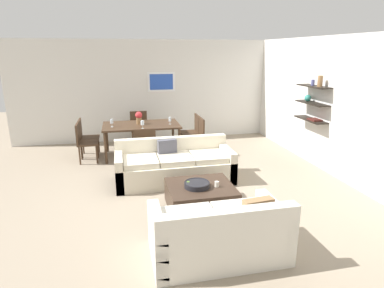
{
  "coord_description": "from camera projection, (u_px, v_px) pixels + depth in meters",
  "views": [
    {
      "loc": [
        -1.08,
        -5.46,
        2.41
      ],
      "look_at": [
        0.18,
        0.2,
        0.75
      ],
      "focal_mm": 30.59,
      "sensor_mm": 36.0,
      "label": 1
    }
  ],
  "objects": [
    {
      "name": "ground_plane",
      "position": [
        185.0,
        187.0,
        6.02
      ],
      "size": [
        18.0,
        18.0,
        0.0
      ],
      "primitive_type": "plane",
      "color": "gray"
    },
    {
      "name": "back_wall_unit",
      "position": [
        170.0,
        90.0,
        9.02
      ],
      "size": [
        8.4,
        0.09,
        2.7
      ],
      "color": "silver",
      "rests_on": "ground"
    },
    {
      "name": "right_wall_shelf_unit",
      "position": [
        321.0,
        103.0,
        6.84
      ],
      "size": [
        0.34,
        8.2,
        2.7
      ],
      "color": "silver",
      "rests_on": "ground"
    },
    {
      "name": "sofa_beige",
      "position": [
        174.0,
        166.0,
        6.22
      ],
      "size": [
        2.19,
        0.9,
        0.78
      ],
      "color": "beige",
      "rests_on": "ground"
    },
    {
      "name": "loveseat_white",
      "position": [
        219.0,
        234.0,
        3.92
      ],
      "size": [
        1.61,
        0.9,
        0.78
      ],
      "color": "silver",
      "rests_on": "ground"
    },
    {
      "name": "coffee_table",
      "position": [
        200.0,
        197.0,
        5.16
      ],
      "size": [
        1.02,
        0.92,
        0.38
      ],
      "color": "#38281E",
      "rests_on": "ground"
    },
    {
      "name": "decorative_bowl",
      "position": [
        197.0,
        184.0,
        5.04
      ],
      "size": [
        0.4,
        0.4,
        0.08
      ],
      "color": "black",
      "rests_on": "coffee_table"
    },
    {
      "name": "candle_jar",
      "position": [
        217.0,
        184.0,
        5.06
      ],
      "size": [
        0.07,
        0.07,
        0.09
      ],
      "primitive_type": "cylinder",
      "color": "silver",
      "rests_on": "coffee_table"
    },
    {
      "name": "apple_on_coffee_table",
      "position": [
        188.0,
        184.0,
        5.08
      ],
      "size": [
        0.08,
        0.08,
        0.08
      ],
      "primitive_type": "sphere",
      "color": "#669E2D",
      "rests_on": "coffee_table"
    },
    {
      "name": "dining_table",
      "position": [
        141.0,
        127.0,
        7.66
      ],
      "size": [
        1.76,
        1.03,
        0.75
      ],
      "color": "#422D1E",
      "rests_on": "ground"
    },
    {
      "name": "dining_chair_left_far",
      "position": [
        86.0,
        135.0,
        7.66
      ],
      "size": [
        0.44,
        0.44,
        0.88
      ],
      "color": "#422D1E",
      "rests_on": "ground"
    },
    {
      "name": "dining_chair_right_far",
      "position": [
        193.0,
        130.0,
        8.2
      ],
      "size": [
        0.44,
        0.44,
        0.88
      ],
      "color": "#422D1E",
      "rests_on": "ground"
    },
    {
      "name": "dining_chair_left_near",
      "position": [
        84.0,
        140.0,
        7.22
      ],
      "size": [
        0.44,
        0.44,
        0.88
      ],
      "color": "#422D1E",
      "rests_on": "ground"
    },
    {
      "name": "dining_chair_foot",
      "position": [
        145.0,
        145.0,
        6.84
      ],
      "size": [
        0.44,
        0.44,
        0.88
      ],
      "color": "#422D1E",
      "rests_on": "ground"
    },
    {
      "name": "dining_chair_right_near",
      "position": [
        197.0,
        134.0,
        7.76
      ],
      "size": [
        0.44,
        0.44,
        0.88
      ],
      "color": "#422D1E",
      "rests_on": "ground"
    },
    {
      "name": "dining_chair_head",
      "position": [
        139.0,
        126.0,
        8.58
      ],
      "size": [
        0.44,
        0.44,
        0.88
      ],
      "color": "#422D1E",
      "rests_on": "ground"
    },
    {
      "name": "wine_glass_foot",
      "position": [
        142.0,
        123.0,
        7.18
      ],
      "size": [
        0.08,
        0.08,
        0.18
      ],
      "color": "silver",
      "rests_on": "dining_table"
    },
    {
      "name": "wine_glass_head",
      "position": [
        140.0,
        116.0,
        8.04
      ],
      "size": [
        0.08,
        0.08,
        0.16
      ],
      "color": "silver",
      "rests_on": "dining_table"
    },
    {
      "name": "wine_glass_right_near",
      "position": [
        170.0,
        120.0,
        7.63
      ],
      "size": [
        0.06,
        0.06,
        0.17
      ],
      "color": "silver",
      "rests_on": "dining_table"
    },
    {
      "name": "wine_glass_left_near",
      "position": [
        112.0,
        121.0,
        7.35
      ],
      "size": [
        0.07,
        0.07,
        0.18
      ],
      "color": "silver",
      "rests_on": "dining_table"
    },
    {
      "name": "centerpiece_vase",
      "position": [
        139.0,
        117.0,
        7.63
      ],
      "size": [
        0.16,
        0.16,
        0.29
      ],
      "color": "olive",
      "rests_on": "dining_table"
    }
  ]
}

